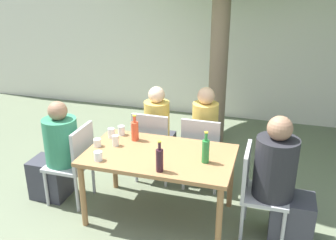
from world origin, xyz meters
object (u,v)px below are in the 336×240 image
at_px(patio_chair_0, 75,160).
at_px(person_seated_1, 282,185).
at_px(person_seated_2, 159,135).
at_px(wine_bottle_1, 160,160).
at_px(drinking_glass_4, 98,156).
at_px(patio_chair_3, 202,149).
at_px(drinking_glass_1, 111,133).
at_px(person_seated_3, 206,139).
at_px(drinking_glass_0, 121,130).
at_px(patio_chair_1, 257,187).
at_px(green_bottle_2, 206,151).
at_px(drinking_glass_3, 97,143).
at_px(dining_table_front, 160,160).
at_px(patio_chair_2, 153,142).
at_px(person_seated_0, 56,156).
at_px(drinking_glass_2, 115,141).
at_px(soda_bottle_0, 135,130).

relative_size(patio_chair_0, person_seated_1, 0.72).
distance_m(person_seated_2, wine_bottle_1, 1.36).
bearing_deg(drinking_glass_4, patio_chair_3, 50.12).
height_order(patio_chair_3, drinking_glass_1, patio_chair_3).
height_order(person_seated_3, wine_bottle_1, person_seated_3).
height_order(patio_chair_0, drinking_glass_0, patio_chair_0).
relative_size(patio_chair_1, green_bottle_2, 2.88).
height_order(person_seated_3, green_bottle_2, person_seated_3).
bearing_deg(drinking_glass_0, drinking_glass_3, -109.47).
height_order(dining_table_front, green_bottle_2, green_bottle_2).
distance_m(person_seated_1, drinking_glass_1, 1.86).
height_order(patio_chair_0, patio_chair_2, same).
relative_size(patio_chair_1, drinking_glass_0, 8.58).
xyz_separation_m(patio_chair_0, person_seated_1, (2.19, -0.00, 0.06)).
relative_size(person_seated_0, drinking_glass_2, 10.28).
distance_m(dining_table_front, person_seated_1, 1.21).
bearing_deg(patio_chair_0, green_bottle_2, 88.06).
xyz_separation_m(patio_chair_1, person_seated_0, (-2.20, -0.00, 0.01)).
relative_size(patio_chair_1, soda_bottle_0, 3.15).
bearing_deg(drinking_glass_2, dining_table_front, -5.02).
distance_m(patio_chair_2, drinking_glass_3, 0.84).
height_order(green_bottle_2, drinking_glass_0, green_bottle_2).
distance_m(patio_chair_3, drinking_glass_1, 1.07).
bearing_deg(soda_bottle_0, patio_chair_2, 82.78).
bearing_deg(drinking_glass_1, patio_chair_1, -7.96).
xyz_separation_m(patio_chair_3, wine_bottle_1, (-0.19, -1.02, 0.34)).
bearing_deg(drinking_glass_3, drinking_glass_0, 70.53).
bearing_deg(drinking_glass_3, patio_chair_2, 61.69).
xyz_separation_m(person_seated_0, drinking_glass_3, (0.54, -0.02, 0.25)).
bearing_deg(person_seated_3, soda_bottle_0, 45.92).
distance_m(patio_chair_1, drinking_glass_4, 1.56).
relative_size(dining_table_front, person_seated_0, 1.27).
xyz_separation_m(dining_table_front, patio_chair_2, (-0.30, 0.67, -0.14)).
bearing_deg(patio_chair_0, person_seated_0, -90.00).
bearing_deg(patio_chair_0, drinking_glass_4, 55.96).
bearing_deg(person_seated_1, patio_chair_2, 65.87).
height_order(person_seated_1, wine_bottle_1, person_seated_1).
xyz_separation_m(wine_bottle_1, drinking_glass_1, (-0.74, 0.57, -0.06)).
height_order(green_bottle_2, drinking_glass_1, green_bottle_2).
distance_m(patio_chair_2, patio_chair_3, 0.60).
bearing_deg(wine_bottle_1, drinking_glass_4, 177.20).
height_order(dining_table_front, patio_chair_1, patio_chair_1).
xyz_separation_m(patio_chair_2, drinking_glass_3, (-0.38, -0.70, 0.26)).
bearing_deg(drinking_glass_3, soda_bottle_0, 39.17).
xyz_separation_m(soda_bottle_0, drinking_glass_2, (-0.15, -0.19, -0.06)).
bearing_deg(drinking_glass_2, drinking_glass_4, -93.65).
distance_m(patio_chair_0, drinking_glass_0, 0.60).
xyz_separation_m(patio_chair_0, patio_chair_1, (1.96, 0.00, 0.00)).
bearing_deg(patio_chair_3, dining_table_front, 66.07).
xyz_separation_m(dining_table_front, wine_bottle_1, (0.11, -0.34, 0.20)).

